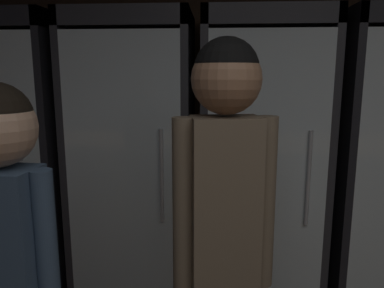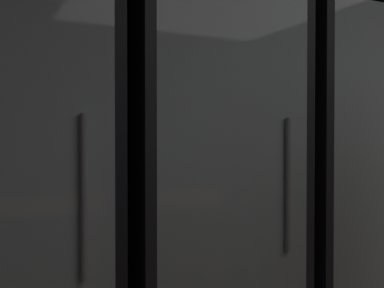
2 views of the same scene
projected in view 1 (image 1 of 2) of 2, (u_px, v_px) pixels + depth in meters
The scene contains 6 objects.
wall_back at pixel (324, 103), 2.44m from camera, with size 6.00×0.06×2.80m, color black.
cooler_far_left at pixel (20, 176), 2.36m from camera, with size 0.70×0.60×1.93m.
cooler_left at pixel (137, 179), 2.32m from camera, with size 0.70×0.60×1.93m.
cooler_center at pixel (259, 182), 2.27m from camera, with size 0.70×0.60×1.93m.
shopper_near at pixel (224, 224), 1.25m from camera, with size 0.34×0.22×1.70m.
shopper_far at pixel (12, 285), 1.05m from camera, with size 0.29×0.21×1.57m.
Camera 1 is at (-0.71, 0.53, 1.59)m, focal length 34.64 mm.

